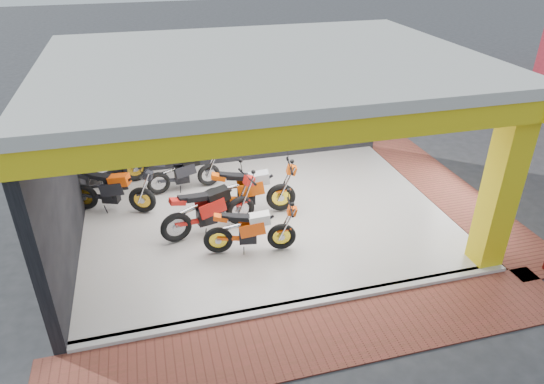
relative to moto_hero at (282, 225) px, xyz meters
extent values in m
plane|color=#2D2D30|center=(0.02, -0.61, -0.70)|extent=(80.00, 80.00, 0.00)
cube|color=silver|center=(0.02, 1.39, -0.65)|extent=(8.00, 6.00, 0.10)
cube|color=beige|center=(0.02, 1.39, 2.90)|extent=(8.40, 6.40, 0.20)
cube|color=black|center=(0.02, 4.49, 1.05)|extent=(8.20, 0.20, 3.50)
cube|color=black|center=(-4.08, 1.39, 1.05)|extent=(0.20, 6.20, 3.50)
cube|color=yellow|center=(3.77, -1.36, 1.05)|extent=(0.50, 0.50, 3.50)
cube|color=yellow|center=(0.02, -1.61, 2.60)|extent=(8.40, 0.30, 0.40)
cube|color=yellow|center=(4.02, 1.39, 2.60)|extent=(0.30, 6.40, 0.40)
cube|color=silver|center=(0.02, -1.63, -0.65)|extent=(8.00, 0.20, 0.10)
cube|color=brown|center=(0.02, -2.41, -0.68)|extent=(9.00, 1.40, 0.03)
cube|color=brown|center=(4.82, 1.39, -0.68)|extent=(1.40, 7.00, 0.03)
camera|label=1|loc=(-2.29, -7.79, 5.20)|focal=32.00mm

